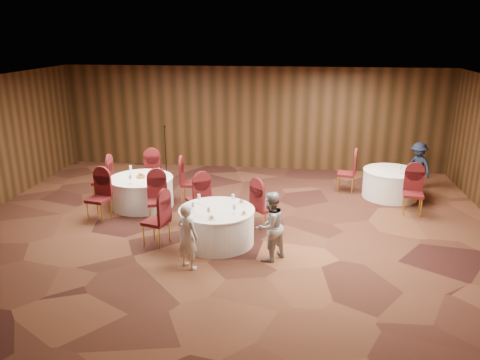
# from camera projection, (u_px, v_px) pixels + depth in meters

# --- Properties ---
(ground) EXTENTS (12.00, 12.00, 0.00)m
(ground) POSITION_uv_depth(u_px,v_px,m) (230.00, 229.00, 10.45)
(ground) COLOR black
(ground) RESTS_ON ground
(room_shell) EXTENTS (12.00, 12.00, 12.00)m
(room_shell) POSITION_uv_depth(u_px,v_px,m) (229.00, 143.00, 9.85)
(room_shell) COLOR silver
(room_shell) RESTS_ON ground
(table_main) EXTENTS (1.57, 1.57, 0.74)m
(table_main) POSITION_uv_depth(u_px,v_px,m) (217.00, 226.00, 9.69)
(table_main) COLOR white
(table_main) RESTS_ON ground
(table_left) EXTENTS (1.58, 1.58, 0.74)m
(table_left) POSITION_uv_depth(u_px,v_px,m) (142.00, 192.00, 11.75)
(table_left) COLOR white
(table_left) RESTS_ON ground
(table_right) EXTENTS (1.45, 1.45, 0.74)m
(table_right) POSITION_uv_depth(u_px,v_px,m) (390.00, 183.00, 12.37)
(table_right) COLOR white
(table_right) RESTS_ON ground
(chairs_main) EXTENTS (2.85, 2.09, 1.00)m
(chairs_main) POSITION_uv_depth(u_px,v_px,m) (207.00, 209.00, 10.27)
(chairs_main) COLOR #3C0C10
(chairs_main) RESTS_ON ground
(chairs_left) EXTENTS (2.87, 2.91, 1.00)m
(chairs_left) POSITION_uv_depth(u_px,v_px,m) (141.00, 186.00, 11.74)
(chairs_left) COLOR #3C0C10
(chairs_left) RESTS_ON ground
(chairs_right) EXTENTS (2.04, 2.12, 1.00)m
(chairs_right) POSITION_uv_depth(u_px,v_px,m) (377.00, 183.00, 12.00)
(chairs_right) COLOR #3C0C10
(chairs_right) RESTS_ON ground
(tabletop_main) EXTENTS (1.14, 1.12, 0.22)m
(tabletop_main) POSITION_uv_depth(u_px,v_px,m) (222.00, 206.00, 9.46)
(tabletop_main) COLOR silver
(tabletop_main) RESTS_ON table_main
(tabletop_left) EXTENTS (0.87, 0.87, 0.22)m
(tabletop_left) POSITION_uv_depth(u_px,v_px,m) (141.00, 175.00, 11.61)
(tabletop_left) COLOR silver
(tabletop_left) RESTS_ON table_left
(tabletop_right) EXTENTS (0.08, 0.08, 0.22)m
(tabletop_right) POSITION_uv_depth(u_px,v_px,m) (401.00, 167.00, 11.94)
(tabletop_right) COLOR silver
(tabletop_right) RESTS_ON table_right
(mic_stand) EXTENTS (0.24, 0.24, 1.56)m
(mic_stand) POSITION_uv_depth(u_px,v_px,m) (166.00, 162.00, 14.08)
(mic_stand) COLOR black
(mic_stand) RESTS_ON ground
(woman_a) EXTENTS (0.55, 0.50, 1.27)m
(woman_a) POSITION_uv_depth(u_px,v_px,m) (188.00, 236.00, 8.58)
(woman_a) COLOR silver
(woman_a) RESTS_ON ground
(woman_b) EXTENTS (0.83, 0.85, 1.37)m
(woman_b) POSITION_uv_depth(u_px,v_px,m) (270.00, 226.00, 8.88)
(woman_b) COLOR #A8A8AD
(woman_b) RESTS_ON ground
(man_c) EXTENTS (0.90, 0.97, 1.31)m
(man_c) POSITION_uv_depth(u_px,v_px,m) (418.00, 166.00, 12.98)
(man_c) COLOR black
(man_c) RESTS_ON ground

